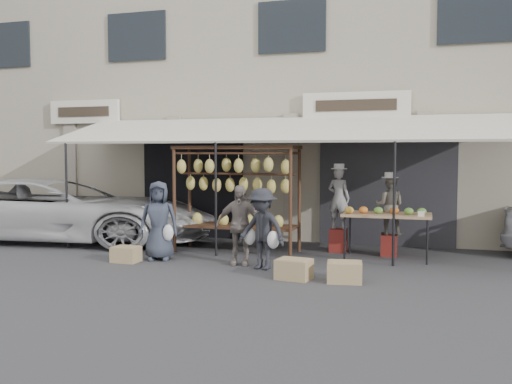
{
  "coord_description": "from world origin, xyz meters",
  "views": [
    {
      "loc": [
        3.11,
        -9.56,
        2.1
      ],
      "look_at": [
        -0.23,
        1.4,
        1.3
      ],
      "focal_mm": 40.0,
      "sensor_mm": 36.0,
      "label": 1
    }
  ],
  "objects_px": {
    "customer_right": "(262,229)",
    "crate_far": "(126,254)",
    "produce_table": "(387,215)",
    "vendor_left": "(339,198)",
    "customer_mid": "(239,225)",
    "van": "(51,195)",
    "crate_near_b": "(345,272)",
    "vendor_right": "(390,205)",
    "customer_left": "(159,221)",
    "crate_near_a": "(294,269)",
    "banana_rack": "(236,178)"
  },
  "relations": [
    {
      "from": "vendor_right",
      "to": "crate_near_a",
      "type": "bearing_deg",
      "value": 65.5
    },
    {
      "from": "vendor_left",
      "to": "customer_mid",
      "type": "height_order",
      "value": "vendor_left"
    },
    {
      "from": "banana_rack",
      "to": "crate_far",
      "type": "relative_size",
      "value": 5.26
    },
    {
      "from": "customer_left",
      "to": "crate_near_a",
      "type": "bearing_deg",
      "value": -32.35
    },
    {
      "from": "banana_rack",
      "to": "vendor_right",
      "type": "relative_size",
      "value": 2.18
    },
    {
      "from": "banana_rack",
      "to": "customer_right",
      "type": "distance_m",
      "value": 1.99
    },
    {
      "from": "customer_left",
      "to": "customer_right",
      "type": "relative_size",
      "value": 1.06
    },
    {
      "from": "crate_near_a",
      "to": "crate_far",
      "type": "distance_m",
      "value": 3.45
    },
    {
      "from": "crate_near_b",
      "to": "van",
      "type": "xyz_separation_m",
      "value": [
        -7.28,
        2.32,
        0.93
      ]
    },
    {
      "from": "customer_right",
      "to": "crate_near_b",
      "type": "xyz_separation_m",
      "value": [
        1.57,
        -0.6,
        -0.56
      ]
    },
    {
      "from": "produce_table",
      "to": "customer_mid",
      "type": "bearing_deg",
      "value": -152.19
    },
    {
      "from": "crate_far",
      "to": "van",
      "type": "relative_size",
      "value": 0.09
    },
    {
      "from": "vendor_left",
      "to": "crate_near_a",
      "type": "height_order",
      "value": "vendor_left"
    },
    {
      "from": "crate_near_a",
      "to": "van",
      "type": "bearing_deg",
      "value": 160.12
    },
    {
      "from": "produce_table",
      "to": "vendor_left",
      "type": "relative_size",
      "value": 1.31
    },
    {
      "from": "vendor_right",
      "to": "vendor_left",
      "type": "bearing_deg",
      "value": -6.69
    },
    {
      "from": "vendor_left",
      "to": "van",
      "type": "bearing_deg",
      "value": 17.5
    },
    {
      "from": "crate_near_a",
      "to": "van",
      "type": "xyz_separation_m",
      "value": [
        -6.44,
        2.33,
        0.93
      ]
    },
    {
      "from": "customer_left",
      "to": "crate_near_a",
      "type": "xyz_separation_m",
      "value": [
        2.91,
        -0.9,
        -0.61
      ]
    },
    {
      "from": "customer_right",
      "to": "van",
      "type": "height_order",
      "value": "van"
    },
    {
      "from": "banana_rack",
      "to": "crate_near_b",
      "type": "distance_m",
      "value": 3.61
    },
    {
      "from": "vendor_left",
      "to": "customer_mid",
      "type": "xyz_separation_m",
      "value": [
        -1.56,
        -1.91,
        -0.39
      ]
    },
    {
      "from": "customer_right",
      "to": "crate_near_a",
      "type": "xyz_separation_m",
      "value": [
        0.73,
        -0.62,
        -0.56
      ]
    },
    {
      "from": "customer_right",
      "to": "crate_far",
      "type": "relative_size",
      "value": 2.95
    },
    {
      "from": "customer_left",
      "to": "crate_far",
      "type": "distance_m",
      "value": 0.89
    },
    {
      "from": "vendor_right",
      "to": "customer_right",
      "type": "height_order",
      "value": "vendor_right"
    },
    {
      "from": "customer_mid",
      "to": "customer_right",
      "type": "bearing_deg",
      "value": -35.6
    },
    {
      "from": "vendor_left",
      "to": "customer_right",
      "type": "height_order",
      "value": "vendor_left"
    },
    {
      "from": "vendor_right",
      "to": "crate_near_b",
      "type": "bearing_deg",
      "value": 81.55
    },
    {
      "from": "crate_near_a",
      "to": "customer_mid",
      "type": "bearing_deg",
      "value": 144.62
    },
    {
      "from": "vendor_left",
      "to": "customer_left",
      "type": "height_order",
      "value": "vendor_left"
    },
    {
      "from": "banana_rack",
      "to": "produce_table",
      "type": "bearing_deg",
      "value": 2.57
    },
    {
      "from": "banana_rack",
      "to": "customer_right",
      "type": "relative_size",
      "value": 1.78
    },
    {
      "from": "vendor_left",
      "to": "customer_mid",
      "type": "relative_size",
      "value": 0.87
    },
    {
      "from": "crate_near_a",
      "to": "crate_near_b",
      "type": "height_order",
      "value": "same"
    },
    {
      "from": "banana_rack",
      "to": "customer_left",
      "type": "xyz_separation_m",
      "value": [
        -1.17,
        -1.22,
        -0.79
      ]
    },
    {
      "from": "customer_left",
      "to": "crate_near_b",
      "type": "height_order",
      "value": "customer_left"
    },
    {
      "from": "produce_table",
      "to": "vendor_right",
      "type": "bearing_deg",
      "value": 85.36
    },
    {
      "from": "vendor_left",
      "to": "vendor_right",
      "type": "xyz_separation_m",
      "value": [
        1.06,
        -0.18,
        -0.11
      ]
    },
    {
      "from": "produce_table",
      "to": "crate_far",
      "type": "distance_m",
      "value": 5.11
    },
    {
      "from": "produce_table",
      "to": "customer_right",
      "type": "xyz_separation_m",
      "value": [
        -2.07,
        -1.64,
        -0.14
      ]
    },
    {
      "from": "customer_mid",
      "to": "crate_near_a",
      "type": "distance_m",
      "value": 1.65
    },
    {
      "from": "banana_rack",
      "to": "vendor_left",
      "type": "distance_m",
      "value": 2.2
    },
    {
      "from": "customer_left",
      "to": "customer_right",
      "type": "distance_m",
      "value": 2.2
    },
    {
      "from": "customer_right",
      "to": "customer_mid",
      "type": "bearing_deg",
      "value": 169.53
    },
    {
      "from": "customer_right",
      "to": "crate_near_b",
      "type": "height_order",
      "value": "customer_right"
    },
    {
      "from": "produce_table",
      "to": "van",
      "type": "relative_size",
      "value": 0.32
    },
    {
      "from": "vendor_left",
      "to": "crate_near_b",
      "type": "distance_m",
      "value": 3.0
    },
    {
      "from": "vendor_right",
      "to": "crate_far",
      "type": "distance_m",
      "value": 5.3
    },
    {
      "from": "customer_right",
      "to": "van",
      "type": "bearing_deg",
      "value": -179.39
    }
  ]
}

